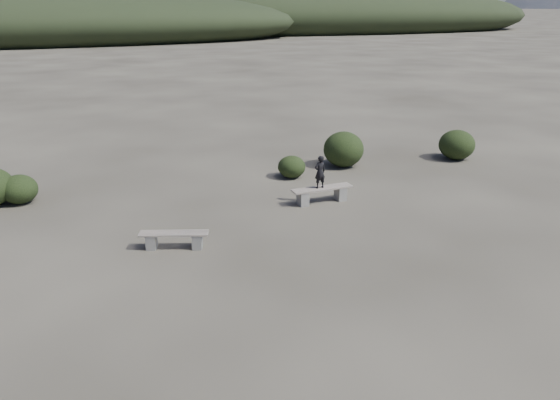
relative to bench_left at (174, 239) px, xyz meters
name	(u,v)px	position (x,y,z in m)	size (l,w,h in m)	color
ground	(332,312)	(2.52, -3.88, -0.25)	(1200.00, 1200.00, 0.00)	#332E27
bench_left	(174,239)	(0.00, 0.00, 0.00)	(1.69, 0.79, 0.42)	gray
bench_right	(322,193)	(4.62, 1.97, 0.03)	(1.90, 0.54, 0.47)	gray
seated_person	(320,172)	(4.54, 1.96, 0.71)	(0.36, 0.24, 0.98)	black
shrub_a	(19,189)	(-3.97, 4.62, 0.18)	(1.06, 1.06, 0.86)	black
shrub_c	(292,167)	(4.56, 4.61, 0.13)	(0.94, 0.94, 0.76)	black
shrub_d	(344,149)	(6.80, 5.35, 0.39)	(1.46, 1.46, 1.28)	black
shrub_e	(457,145)	(11.32, 4.96, 0.31)	(1.35, 1.35, 1.13)	black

